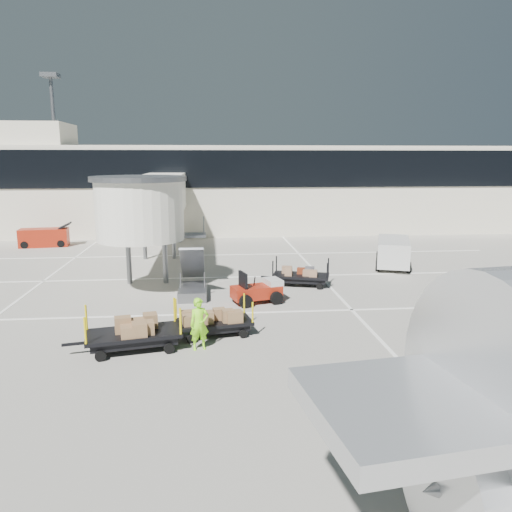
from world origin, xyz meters
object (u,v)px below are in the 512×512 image
object	(u,v)px
box_cart_far	(132,334)
ground_worker	(199,324)
minivan	(393,250)
belt_loader	(44,238)
suitcase_cart	(300,276)
box_cart_near	(217,320)
baggage_tug	(258,291)

from	to	relation	value
box_cart_far	ground_worker	size ratio (longest dim) A/B	2.19
box_cart_far	minivan	size ratio (longest dim) A/B	0.84
belt_loader	minivan	bearing A→B (deg)	-28.65
suitcase_cart	ground_worker	bearing A→B (deg)	-105.22
suitcase_cart	ground_worker	xyz separation A→B (m)	(-5.37, -8.94, 0.46)
box_cart_near	suitcase_cart	bearing A→B (deg)	47.14
suitcase_cart	minivan	size ratio (longest dim) A/B	0.75
belt_loader	ground_worker	bearing A→B (deg)	-68.44
box_cart_far	baggage_tug	bearing A→B (deg)	35.78
box_cart_near	box_cart_far	world-z (taller)	box_cart_far
box_cart_far	ground_worker	bearing A→B (deg)	-16.23
box_cart_far	belt_loader	bearing A→B (deg)	102.11
box_cart_far	box_cart_near	bearing A→B (deg)	11.12
box_cart_far	minivan	distance (m)	19.71
box_cart_near	minivan	xyz separation A→B (m)	(11.57, 11.80, 0.49)
minivan	belt_loader	xyz separation A→B (m)	(-24.92, 9.79, -0.36)
ground_worker	belt_loader	bearing A→B (deg)	104.66
suitcase_cart	box_cart_far	distance (m)	11.74
baggage_tug	ground_worker	world-z (taller)	ground_worker
suitcase_cart	box_cart_far	size ratio (longest dim) A/B	0.90
box_cart_near	ground_worker	world-z (taller)	ground_worker
ground_worker	belt_loader	xyz separation A→B (m)	(-12.68, 23.10, -0.25)
box_cart_near	ground_worker	size ratio (longest dim) A/B	1.90
box_cart_near	minivan	distance (m)	16.53
baggage_tug	belt_loader	bearing A→B (deg)	115.65
suitcase_cart	box_cart_near	xyz separation A→B (m)	(-4.70, -7.43, 0.07)
ground_worker	belt_loader	size ratio (longest dim) A/B	0.48
ground_worker	minivan	xyz separation A→B (m)	(12.24, 13.31, 0.10)
suitcase_cart	ground_worker	size ratio (longest dim) A/B	1.97
suitcase_cart	minivan	xyz separation A→B (m)	(6.87, 4.37, 0.56)
suitcase_cart	belt_loader	size ratio (longest dim) A/B	0.95
suitcase_cart	belt_loader	bearing A→B (deg)	157.64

